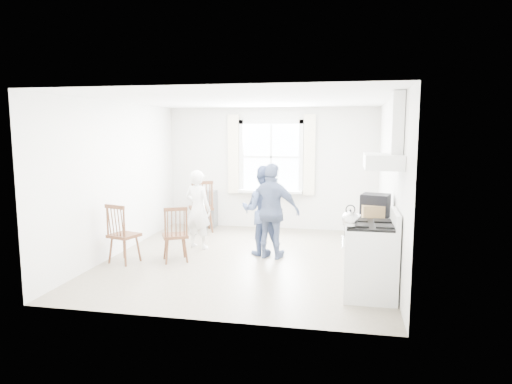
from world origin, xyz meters
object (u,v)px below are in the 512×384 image
stereo_stack (375,206)px  person_left (198,209)px  gas_stove (370,259)px  windsor_chair_b (119,227)px  windsor_chair_c (176,228)px  windsor_chair_a (202,201)px  person_right (272,211)px  person_mid (263,210)px  low_cabinet (373,248)px

stereo_stack → person_left: 3.25m
gas_stove → windsor_chair_b: (-3.84, 0.69, 0.11)m
windsor_chair_c → person_left: (0.06, 0.95, 0.15)m
gas_stove → windsor_chair_a: gas_stove is taller
windsor_chair_b → person_right: person_right is taller
gas_stove → windsor_chair_c: size_ratio=1.21×
person_mid → person_right: bearing=128.8°
gas_stove → windsor_chair_c: (-2.99, 0.93, 0.08)m
stereo_stack → windsor_chair_c: bearing=176.0°
windsor_chair_b → person_mid: (2.15, 1.00, 0.17)m
windsor_chair_a → person_right: (1.73, -1.61, 0.12)m
stereo_stack → person_right: person_right is taller
stereo_stack → windsor_chair_b: 3.96m
stereo_stack → low_cabinet: bearing=-138.7°
gas_stove → stereo_stack: size_ratio=2.52×
gas_stove → person_right: person_right is taller
gas_stove → person_mid: size_ratio=0.73×
stereo_stack → gas_stove: bearing=-96.8°
person_mid → person_left: bearing=-13.1°
stereo_stack → windsor_chair_a: (-3.32, 2.38, -0.40)m
low_cabinet → windsor_chair_b: bearing=-179.8°
windsor_chair_a → windsor_chair_c: 2.18m
gas_stove → low_cabinet: gas_stove is taller
person_left → low_cabinet: bearing=175.6°
gas_stove → windsor_chair_a: (-3.24, 3.10, 0.19)m
gas_stove → low_cabinet: bearing=84.3°
low_cabinet → gas_stove: bearing=-95.7°
gas_stove → stereo_stack: bearing=83.2°
windsor_chair_b → gas_stove: bearing=-10.2°
gas_stove → person_right: size_ratio=0.71×
windsor_chair_b → windsor_chair_c: bearing=15.8°
stereo_stack → windsor_chair_b: bearing=-179.6°
windsor_chair_c → person_right: person_right is taller
gas_stove → person_left: (-2.92, 1.88, 0.23)m
low_cabinet → person_mid: size_ratio=0.59×
low_cabinet → person_mid: (-1.77, 0.99, 0.32)m
low_cabinet → windsor_chair_a: (-3.31, 2.40, 0.22)m
person_right → low_cabinet: bearing=164.2°
windsor_chair_a → person_left: 1.26m
low_cabinet → person_right: bearing=153.4°
gas_stove → person_left: size_ratio=0.79×
person_left → person_mid: (1.23, -0.19, 0.06)m
windsor_chair_b → person_right: (2.33, 0.80, 0.20)m
person_mid → gas_stove: bearing=130.8°
low_cabinet → person_left: size_ratio=0.63×
gas_stove → person_mid: bearing=135.1°
windsor_chair_a → person_mid: (1.54, -1.41, 0.10)m
windsor_chair_a → windsor_chair_c: bearing=-83.4°
gas_stove → windsor_chair_a: bearing=136.3°
windsor_chair_b → stereo_stack: bearing=0.4°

